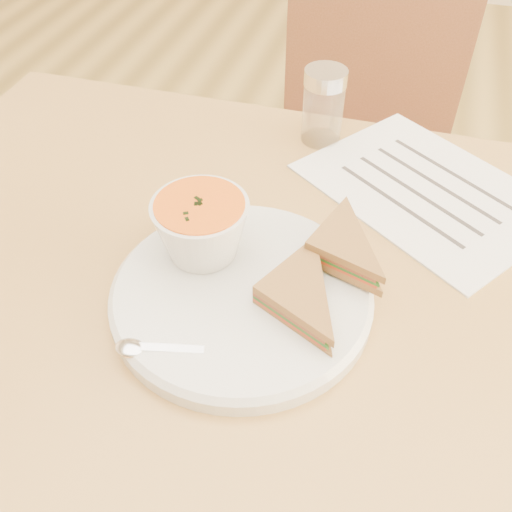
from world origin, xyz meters
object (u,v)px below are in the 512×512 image
(dining_table, at_px, (256,438))
(chair_far, at_px, (367,169))
(plate, at_px, (242,295))
(condiment_shaker, at_px, (323,106))
(soup_bowl, at_px, (202,231))

(dining_table, relative_size, chair_far, 1.10)
(plate, relative_size, condiment_shaker, 2.60)
(chair_far, distance_m, soup_bowl, 0.75)
(dining_table, distance_m, condiment_shaker, 0.51)
(soup_bowl, bearing_deg, plate, -35.11)
(dining_table, bearing_deg, condiment_shaker, 87.14)
(plate, bearing_deg, dining_table, 85.35)
(chair_far, xyz_separation_m, condiment_shaker, (-0.06, -0.36, 0.35))
(dining_table, relative_size, soup_bowl, 9.72)
(dining_table, xyz_separation_m, condiment_shaker, (0.01, 0.28, 0.43))
(soup_bowl, xyz_separation_m, condiment_shaker, (0.07, 0.29, 0.00))
(chair_far, bearing_deg, dining_table, 74.30)
(soup_bowl, height_order, condiment_shaker, condiment_shaker)
(dining_table, height_order, plate, plate)
(plate, distance_m, condiment_shaker, 0.33)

